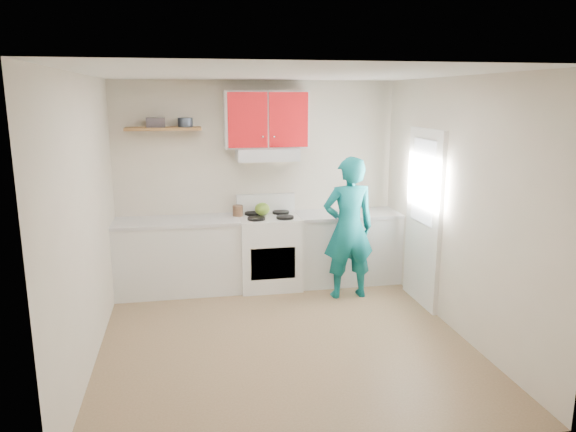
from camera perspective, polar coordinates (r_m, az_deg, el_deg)
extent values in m
plane|color=brown|center=(5.58, -0.47, -12.91)|extent=(3.80, 3.80, 0.00)
cube|color=white|center=(5.04, -0.52, 14.85)|extent=(3.60, 3.80, 0.04)
cube|color=beige|center=(7.00, -3.29, 3.52)|extent=(3.60, 0.04, 2.60)
cube|color=beige|center=(3.37, 5.35, -6.57)|extent=(3.60, 0.04, 2.60)
cube|color=beige|center=(5.15, -20.59, -0.57)|extent=(0.04, 3.80, 2.60)
cube|color=beige|center=(5.75, 17.46, 0.96)|extent=(0.04, 3.80, 2.60)
cube|color=white|center=(6.40, 14.18, -0.21)|extent=(0.05, 0.85, 2.05)
cube|color=white|center=(6.31, 14.16, 3.54)|extent=(0.01, 0.55, 0.95)
cube|color=silver|center=(6.84, -11.55, -4.25)|extent=(1.52, 0.60, 0.90)
cube|color=silver|center=(7.13, 6.25, -3.35)|extent=(1.32, 0.60, 0.90)
cube|color=white|center=(6.88, -2.01, -3.79)|extent=(0.76, 0.65, 0.92)
cube|color=silver|center=(6.74, -2.23, 6.57)|extent=(0.76, 0.44, 0.15)
cube|color=#AE0F13|center=(6.77, -2.34, 10.20)|extent=(1.02, 0.33, 0.70)
cube|color=brown|center=(6.72, -13.09, 9.02)|extent=(0.90, 0.30, 0.04)
cube|color=#3D363A|center=(6.70, -13.86, 9.61)|extent=(0.22, 0.16, 0.11)
cylinder|color=#333D4C|center=(6.71, -10.84, 9.74)|extent=(0.20, 0.20, 0.11)
ellipsoid|color=olive|center=(6.83, -2.75, 0.75)|extent=(0.21, 0.21, 0.16)
cylinder|color=#523523|center=(6.81, -5.35, 0.48)|extent=(0.17, 0.17, 0.16)
cube|color=olive|center=(6.92, 5.38, 0.09)|extent=(0.31, 0.26, 0.02)
cube|color=#B4121C|center=(7.20, 9.30, 0.43)|extent=(0.32, 0.29, 0.01)
imported|color=#0B656A|center=(6.47, 6.44, -1.28)|extent=(0.63, 0.42, 1.72)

